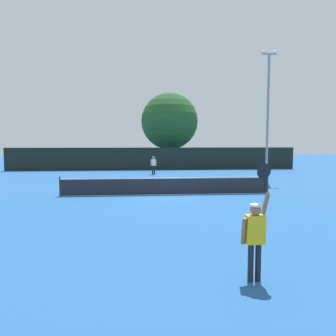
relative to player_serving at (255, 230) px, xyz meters
name	(u,v)px	position (x,y,z in m)	size (l,w,h in m)	color
ground_plane	(167,195)	(-0.92, 11.08, -1.07)	(120.00, 120.00, 0.00)	#235693
tennis_net	(167,186)	(-0.92, 11.08, -0.56)	(11.62, 0.08, 1.07)	#232328
perimeter_fence	(154,159)	(-0.92, 27.35, 0.12)	(30.72, 0.12, 2.37)	black
player_serving	(255,230)	(0.00, 0.00, 0.00)	(0.67, 0.39, 2.46)	yellow
player_receiving	(154,164)	(-1.19, 22.45, -0.08)	(0.57, 0.24, 1.62)	white
tennis_ball	(162,192)	(-1.13, 11.84, -1.04)	(0.07, 0.07, 0.07)	#CCE033
light_pole	(268,109)	(7.03, 16.60, 4.31)	(1.18, 0.28, 9.59)	gray
large_tree	(170,121)	(1.23, 32.85, 4.44)	(6.95, 6.95, 9.00)	brown
parked_car_near	(198,159)	(5.06, 34.43, -0.29)	(2.38, 4.40, 1.69)	black
parked_car_mid	(232,160)	(8.97, 32.35, -0.29)	(2.24, 4.34, 1.69)	red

